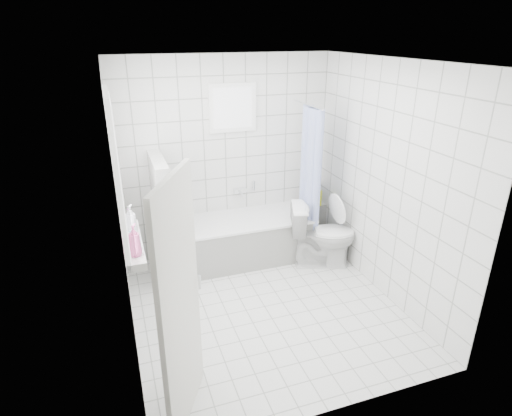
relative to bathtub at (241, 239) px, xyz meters
name	(u,v)px	position (x,y,z in m)	size (l,w,h in m)	color
ground	(265,306)	(-0.08, -1.12, -0.29)	(3.00, 3.00, 0.00)	white
ceiling	(267,60)	(-0.08, -1.12, 2.31)	(3.00, 3.00, 0.00)	white
wall_back	(226,158)	(-0.08, 0.38, 1.01)	(2.80, 0.02, 2.60)	white
wall_front	(341,272)	(-0.08, -2.62, 1.01)	(2.80, 0.02, 2.60)	white
wall_left	(120,216)	(-1.48, -1.12, 1.01)	(0.02, 3.00, 2.60)	white
wall_right	(385,183)	(1.32, -1.12, 1.01)	(0.02, 3.00, 2.60)	white
window_left	(119,174)	(-1.43, -0.82, 1.31)	(0.01, 0.90, 1.40)	white
window_back	(233,108)	(0.02, 0.33, 1.66)	(0.50, 0.01, 0.50)	white
window_sill	(133,244)	(-1.39, -0.82, 0.57)	(0.18, 1.02, 0.08)	white
door	(180,308)	(-1.15, -2.25, 0.71)	(0.04, 0.80, 2.00)	silver
bathtub	(241,239)	(0.00, 0.00, 0.00)	(1.86, 0.77, 0.58)	white
partition_wall	(163,219)	(-1.00, -0.05, 0.46)	(0.15, 0.85, 1.50)	white
tiled_ledge	(313,221)	(1.18, 0.25, -0.02)	(0.40, 0.24, 0.55)	white
toilet	(323,235)	(0.95, -0.47, 0.13)	(0.47, 0.82, 0.84)	white
curtain_rod	(308,105)	(0.87, -0.02, 1.71)	(0.02, 0.02, 0.80)	silver
shower_curtain	(309,178)	(0.87, -0.16, 0.81)	(0.14, 0.48, 1.78)	#4357C6
tub_faucet	(240,190)	(0.10, 0.33, 0.56)	(0.18, 0.06, 0.06)	silver
sill_bottles	(132,229)	(-1.38, -0.85, 0.74)	(0.17, 0.79, 0.32)	#2B76C3
ledge_bottles	(315,196)	(1.17, 0.23, 0.38)	(0.16, 0.18, 0.26)	#173CBF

